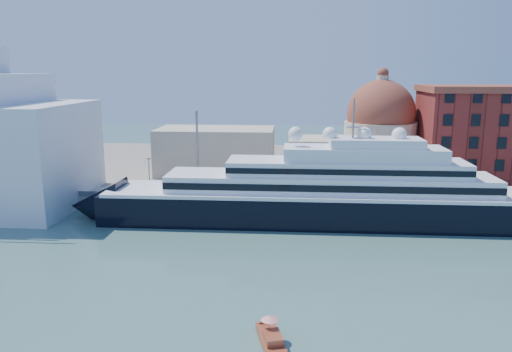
{
  "coord_description": "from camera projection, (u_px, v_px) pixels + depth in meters",
  "views": [
    {
      "loc": [
        0.19,
        -69.72,
        28.64
      ],
      "look_at": [
        -6.46,
        18.0,
        10.01
      ],
      "focal_mm": 35.0,
      "sensor_mm": 36.0,
      "label": 1
    }
  ],
  "objects": [
    {
      "name": "ground",
      "position": [
        290.0,
        268.0,
        73.96
      ],
      "size": [
        400.0,
        400.0,
        0.0
      ],
      "primitive_type": "plane",
      "color": "#365D58",
      "rests_on": "ground"
    },
    {
      "name": "quay",
      "position": [
        292.0,
        201.0,
        106.87
      ],
      "size": [
        180.0,
        10.0,
        2.5
      ],
      "primitive_type": "cube",
      "color": "gray",
      "rests_on": "ground"
    },
    {
      "name": "land",
      "position": [
        292.0,
        166.0,
        146.91
      ],
      "size": [
        260.0,
        72.0,
        2.0
      ],
      "primitive_type": "cube",
      "color": "slate",
      "rests_on": "ground"
    },
    {
      "name": "quay_fence",
      "position": [
        292.0,
        198.0,
        102.09
      ],
      "size": [
        180.0,
        0.1,
        1.2
      ],
      "primitive_type": "cube",
      "color": "slate",
      "rests_on": "quay"
    },
    {
      "name": "superyacht",
      "position": [
        303.0,
        198.0,
        95.23
      ],
      "size": [
        92.78,
        12.86,
        27.73
      ],
      "color": "black",
      "rests_on": "ground"
    },
    {
      "name": "service_barge",
      "position": [
        24.0,
        216.0,
        98.14
      ],
      "size": [
        10.84,
        6.33,
        2.31
      ],
      "rotation": [
        0.0,
        0.0,
        -0.3
      ],
      "color": "white",
      "rests_on": "ground"
    },
    {
      "name": "water_taxi",
      "position": [
        271.0,
        338.0,
        53.02
      ],
      "size": [
        3.74,
        6.87,
        3.1
      ],
      "rotation": [
        0.0,
        0.0,
        0.25
      ],
      "color": "maroon",
      "rests_on": "ground"
    },
    {
      "name": "church",
      "position": [
        318.0,
        141.0,
        127.53
      ],
      "size": [
        66.0,
        18.0,
        25.5
      ],
      "color": "beige",
      "rests_on": "land"
    },
    {
      "name": "lamp_posts",
      "position": [
        232.0,
        162.0,
        104.33
      ],
      "size": [
        120.8,
        2.4,
        18.0
      ],
      "color": "slate",
      "rests_on": "quay"
    }
  ]
}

